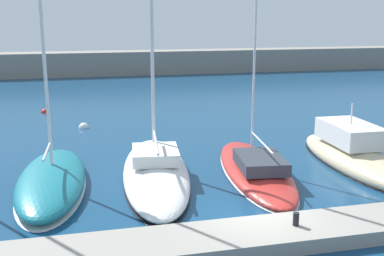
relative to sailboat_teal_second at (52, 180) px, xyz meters
name	(u,v)px	position (x,y,z in m)	size (l,w,h in m)	color
ground_plane	(258,224)	(7.14, -5.34, -0.37)	(120.00, 120.00, 0.00)	navy
dock_pier	(273,235)	(7.14, -6.70, -0.12)	(28.68, 2.10, 0.49)	gray
breakwater_seawall	(128,63)	(7.14, 38.59, 1.04)	(108.00, 3.59, 2.81)	gray
sailboat_teal_second	(52,180)	(0.00, 0.00, 0.00)	(3.18, 8.75, 14.75)	#19707F
sailboat_white_third	(156,169)	(4.44, 0.22, 0.03)	(4.07, 10.79, 20.06)	white
sailboat_red_fourth	(256,168)	(8.97, -0.32, -0.08)	(3.89, 9.74, 16.63)	#B72D28
motorboat_sand_fifth	(355,156)	(14.16, -0.08, 0.07)	(3.06, 9.32, 3.36)	beige
mooring_buoy_white	(84,128)	(1.45, 10.83, -0.37)	(0.65, 0.65, 0.65)	white
mooring_buoy_red	(45,113)	(-1.30, 16.45, -0.37)	(0.59, 0.59, 0.59)	red
dock_bollard	(296,219)	(7.89, -6.70, 0.34)	(0.20, 0.20, 0.44)	black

